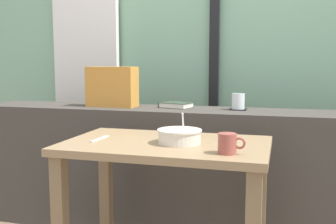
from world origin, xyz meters
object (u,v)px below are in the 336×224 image
fork_utensil (99,139)px  juice_glass (238,102)px  coaster_square (238,109)px  closed_book (176,105)px  ceramic_mug (228,144)px  soup_bowl (179,136)px  breakfast_table (166,170)px  throw_pillow (112,87)px

fork_utensil → juice_glass: bearing=53.0°
coaster_square → closed_book: size_ratio=0.46×
coaster_square → fork_utensil: size_ratio=0.59×
juice_glass → closed_book: juice_glass is taller
coaster_square → ceramic_mug: 0.85m
soup_bowl → breakfast_table: bearing=169.6°
throw_pillow → fork_utensil: bearing=-71.6°
juice_glass → soup_bowl: (-0.19, -0.69, -0.10)m
juice_glass → closed_book: (-0.40, 0.01, -0.03)m
throw_pillow → coaster_square: bearing=3.1°
soup_bowl → fork_utensil: bearing=-178.2°
juice_glass → fork_utensil: juice_glass is taller
coaster_square → ceramic_mug: coaster_square is taller
closed_book → fork_utensil: (-0.20, -0.71, -0.10)m
closed_book → soup_bowl: soup_bowl is taller
juice_glass → ceramic_mug: (0.05, -0.85, -0.09)m
coaster_square → closed_book: (-0.40, 0.01, 0.01)m
juice_glass → throw_pillow: (-0.81, -0.04, 0.08)m
fork_utensil → throw_pillow: bearing=111.4°
coaster_square → ceramic_mug: (0.05, -0.85, -0.04)m
breakfast_table → throw_pillow: (-0.55, 0.64, 0.35)m
coaster_square → juice_glass: bearing=90.0°
juice_glass → fork_utensil: size_ratio=0.56×
juice_glass → closed_book: 0.40m
throw_pillow → ceramic_mug: bearing=-43.0°
coaster_square → throw_pillow: 0.82m
juice_glass → throw_pillow: size_ratio=0.30×
fork_utensil → ceramic_mug: bearing=-9.5°
breakfast_table → ceramic_mug: ceramic_mug is taller
throw_pillow → fork_utensil: (0.22, -0.66, -0.21)m
breakfast_table → juice_glass: juice_glass is taller
breakfast_table → fork_utensil: bearing=-175.7°
soup_bowl → ceramic_mug: 0.29m
coaster_square → soup_bowl: 0.72m
ceramic_mug → throw_pillow: bearing=137.0°
coaster_square → throw_pillow: bearing=-176.9°
soup_bowl → juice_glass: bearing=74.4°
breakfast_table → ceramic_mug: size_ratio=8.43×
coaster_square → throw_pillow: (-0.81, -0.04, 0.13)m
closed_book → breakfast_table: bearing=-78.9°
soup_bowl → ceramic_mug: bearing=-32.4°
juice_glass → fork_utensil: bearing=-130.0°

